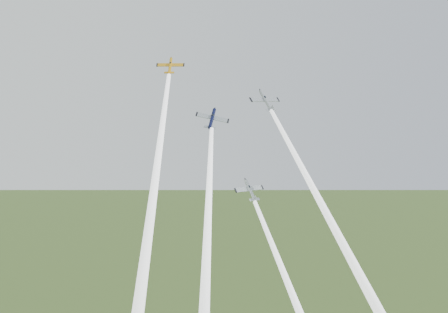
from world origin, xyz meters
TOP-DOWN VIEW (x-y plane):
  - plane_yellow at (-9.77, 3.67)m, footprint 8.26×7.49m
  - smoke_trail_yellow at (-19.97, -18.44)m, footprint 21.43×42.90m
  - plane_navy at (-0.02, 1.49)m, footprint 10.83×8.53m
  - smoke_trail_navy at (-8.17, -16.98)m, footprint 17.38×35.55m
  - plane_silver_right at (13.06, -1.27)m, footprint 9.64×7.78m
  - smoke_trail_silver_right at (16.57, -23.70)m, footprint 8.89×42.73m
  - plane_silver_low at (5.58, -8.20)m, footprint 8.07×6.24m

SIDE VIEW (x-z plane):
  - smoke_trail_navy at x=-8.17m, z-range 56.75..99.19m
  - smoke_trail_silver_right at x=16.57m, z-range 55.48..103.64m
  - plane_silver_low at x=5.58m, z-range 80.93..87.62m
  - smoke_trail_yellow at x=-19.97m, z-range 59.73..111.62m
  - plane_navy at x=-0.02m, z-range 96.60..105.07m
  - plane_silver_right at x=13.06m, z-range 101.50..109.06m
  - plane_yellow at x=-9.77m, z-range 110.42..116.11m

